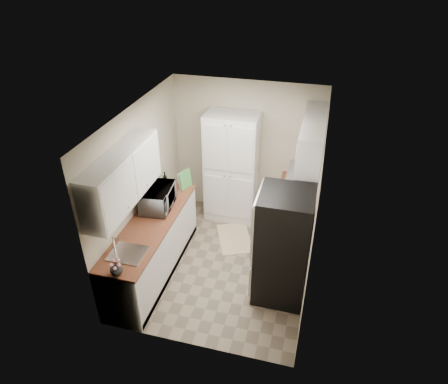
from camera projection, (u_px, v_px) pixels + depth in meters
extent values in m
plane|color=#7A6B56|center=(224.00, 262.00, 6.42)|extent=(3.20, 3.20, 0.00)
cube|color=beige|center=(247.00, 150.00, 7.07)|extent=(2.60, 0.04, 2.50)
cube|color=beige|center=(187.00, 272.00, 4.44)|extent=(2.60, 0.04, 2.50)
cube|color=beige|center=(141.00, 185.00, 6.03)|extent=(0.04, 3.20, 2.50)
cube|color=beige|center=(315.00, 210.00, 5.47)|extent=(0.04, 3.20, 2.50)
cube|color=white|center=(223.00, 115.00, 5.09)|extent=(2.60, 3.20, 0.04)
cube|color=silver|center=(123.00, 177.00, 5.07)|extent=(0.33, 1.60, 0.70)
cube|color=silver|center=(312.00, 142.00, 5.84)|extent=(0.33, 1.55, 0.58)
cube|color=#99999E|center=(303.00, 177.00, 5.70)|extent=(0.45, 0.76, 0.13)
cube|color=#B7B7BC|center=(128.00, 254.00, 5.20)|extent=(0.45, 0.40, 0.02)
cube|color=brown|center=(147.00, 183.00, 6.23)|extent=(0.02, 0.22, 0.22)
cube|color=silver|center=(232.00, 168.00, 7.01)|extent=(0.90, 0.55, 2.00)
cube|color=silver|center=(153.00, 248.00, 6.04)|extent=(0.60, 2.30, 0.88)
cube|color=brown|center=(150.00, 223.00, 5.80)|extent=(0.63, 2.33, 0.04)
cube|color=silver|center=(296.00, 208.00, 6.95)|extent=(0.60, 0.80, 0.88)
cube|color=brown|center=(298.00, 186.00, 6.70)|extent=(0.63, 0.83, 0.04)
cube|color=#B7B7BC|center=(289.00, 235.00, 6.29)|extent=(0.64, 0.76, 0.90)
cube|color=black|center=(292.00, 211.00, 6.04)|extent=(0.66, 0.78, 0.03)
cube|color=black|center=(312.00, 208.00, 5.92)|extent=(0.06, 0.76, 0.22)
cube|color=#D88B8C|center=(265.00, 232.00, 6.20)|extent=(0.01, 0.16, 0.42)
cube|color=beige|center=(267.00, 223.00, 6.40)|extent=(0.01, 0.16, 0.42)
cube|color=#B7B7BC|center=(283.00, 247.00, 5.43)|extent=(0.70, 0.72, 1.70)
imported|color=#B6B6BB|center=(158.00, 198.00, 6.03)|extent=(0.48, 0.66, 0.34)
cylinder|color=black|center=(165.00, 180.00, 6.56)|extent=(0.06, 0.06, 0.26)
imported|color=white|center=(116.00, 269.00, 4.84)|extent=(0.17, 0.17, 0.16)
cube|color=#429543|center=(185.00, 179.00, 6.53)|extent=(0.11, 0.24, 0.31)
cube|color=#B0AFB4|center=(306.00, 175.00, 6.73)|extent=(0.35, 0.43, 0.23)
cube|color=#D1B488|center=(235.00, 238.00, 6.93)|extent=(0.82, 0.99, 0.01)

